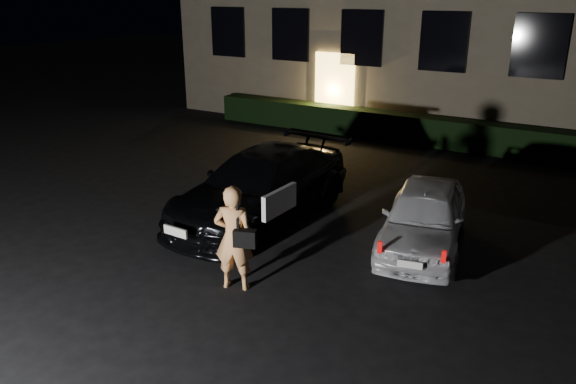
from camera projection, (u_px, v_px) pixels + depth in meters
The scene contains 5 objects.
ground at pixel (218, 299), 8.53m from camera, with size 80.00×80.00×0.00m, color black.
hedge at pixel (431, 131), 16.86m from camera, with size 15.00×0.70×0.85m, color black.
sedan at pixel (261, 186), 11.33m from camera, with size 2.13×4.91×1.38m.
hatch at pixel (424, 217), 10.09m from camera, with size 2.02×3.63×1.17m.
man at pixel (234, 238), 8.59m from camera, with size 0.79×0.59×1.70m.
Camera 1 is at (4.75, -5.86, 4.43)m, focal length 35.00 mm.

